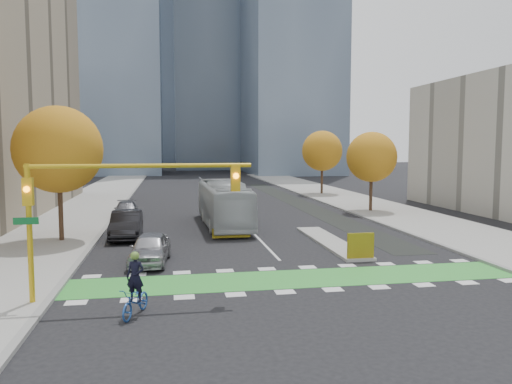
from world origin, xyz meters
name	(u,v)px	position (x,y,z in m)	size (l,w,h in m)	color
ground	(306,288)	(0.00, 0.00, 0.00)	(300.00, 300.00, 0.00)	black
sidewalk_west	(63,222)	(-13.50, 20.00, 0.07)	(7.00, 120.00, 0.15)	gray
sidewalk_east	(396,214)	(13.50, 20.00, 0.07)	(7.00, 120.00, 0.15)	gray
curb_west	(111,221)	(-10.00, 20.00, 0.07)	(0.30, 120.00, 0.16)	gray
curb_east	(357,215)	(10.00, 20.00, 0.07)	(0.30, 120.00, 0.16)	gray
bike_crossing	(297,278)	(0.00, 1.50, 0.01)	(20.00, 3.00, 0.01)	green
centre_line	(216,195)	(0.00, 40.00, 0.01)	(0.15, 70.00, 0.01)	silver
bike_lane_paint	(298,203)	(7.50, 30.00, 0.01)	(2.50, 50.00, 0.01)	black
median_island	(330,242)	(4.00, 9.00, 0.08)	(1.60, 10.00, 0.16)	gray
hazard_board	(361,246)	(4.00, 4.20, 0.80)	(1.40, 0.12, 1.30)	yellow
tower_nw	(105,4)	(-18.00, 90.00, 35.00)	(22.00, 22.00, 70.00)	#47566B
tower_ne	(291,30)	(20.00, 85.00, 30.00)	(18.00, 24.00, 60.00)	#47566B
tower_far	(172,35)	(-4.00, 140.00, 40.00)	(26.00, 26.00, 80.00)	#47566B
tree_west	(59,150)	(-12.00, 12.00, 5.62)	(5.20, 5.20, 8.22)	#332114
tree_east_near	(372,157)	(12.00, 22.00, 4.86)	(4.40, 4.40, 7.08)	#332114
tree_east_far	(322,151)	(12.50, 38.00, 5.24)	(4.80, 4.80, 7.65)	#332114
traffic_signal_west	(102,195)	(-7.93, -0.51, 4.03)	(8.53, 0.56, 5.20)	#BF9914
cyclist	(136,295)	(-6.70, -2.24, 0.75)	(1.33, 2.06, 2.25)	#204792
bus	(224,204)	(-1.62, 16.60, 1.63)	(2.74, 11.69, 3.26)	#AEB4B6
parked_car_a	(150,248)	(-6.50, 5.55, 0.76)	(1.79, 4.44, 1.51)	#A1A0A5
parked_car_b	(126,225)	(-8.23, 12.78, 0.86)	(1.82, 5.22, 1.72)	black
parked_car_c	(126,210)	(-9.00, 21.72, 0.66)	(1.86, 4.58, 1.33)	#505056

